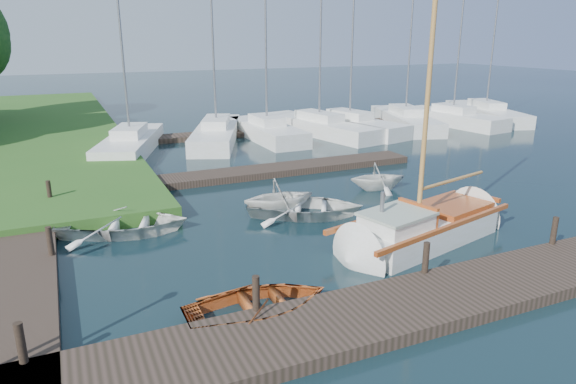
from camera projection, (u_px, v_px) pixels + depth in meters
name	position (u px, v px, depth m)	size (l,w,h in m)	color
ground	(288.00, 227.00, 16.68)	(160.00, 160.00, 0.00)	black
near_dock	(399.00, 309.00, 11.40)	(18.00, 2.20, 0.30)	#2B231A
left_dock	(15.00, 240.00, 15.24)	(2.20, 18.00, 0.30)	#2B231A
far_dock	(269.00, 171.00, 23.09)	(14.00, 1.60, 0.30)	#2B231A
pontoon	(326.00, 126.00, 34.52)	(30.00, 1.60, 0.30)	#2B231A
mooring_post_0	(21.00, 343.00, 9.17)	(0.16, 0.16, 0.80)	black
mooring_post_1	(256.00, 293.00, 10.94)	(0.16, 0.16, 0.80)	black
mooring_post_2	(426.00, 258.00, 12.70)	(0.16, 0.16, 0.80)	black
mooring_post_3	(554.00, 230.00, 14.47)	(0.16, 0.16, 0.80)	black
mooring_post_4	(50.00, 241.00, 13.73)	(0.16, 0.16, 0.80)	black
mooring_post_5	(49.00, 192.00, 18.09)	(0.16, 0.16, 0.80)	black
sailboat	(425.00, 229.00, 15.53)	(7.41, 3.68, 9.83)	silver
dinghy	(259.00, 300.00, 11.37)	(2.37, 3.32, 0.69)	#953712
tender_a	(123.00, 221.00, 16.09)	(2.85, 3.99, 0.83)	silver
tender_b	(279.00, 194.00, 17.90)	(2.20, 2.55, 1.35)	silver
tender_c	(305.00, 204.00, 17.66)	(2.83, 3.96, 0.82)	silver
tender_d	(378.00, 175.00, 20.65)	(1.96, 2.27, 1.20)	silver
marina_boat_0	(130.00, 142.00, 27.28)	(4.83, 8.36, 11.04)	silver
marina_boat_1	(217.00, 132.00, 30.22)	(5.56, 9.48, 11.23)	silver
marina_boat_2	(267.00, 130.00, 30.89)	(2.27, 7.76, 10.77)	silver
marina_boat_3	(319.00, 125.00, 32.42)	(4.12, 9.71, 11.48)	silver
marina_boat_4	(350.00, 123.00, 33.08)	(4.15, 8.81, 10.48)	silver
marina_boat_5	(405.00, 119.00, 35.00)	(4.77, 9.34, 11.91)	silver
marina_boat_6	(453.00, 117.00, 35.73)	(3.26, 8.11, 10.62)	silver
marina_boat_7	(486.00, 112.00, 38.09)	(4.84, 9.57, 12.64)	silver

